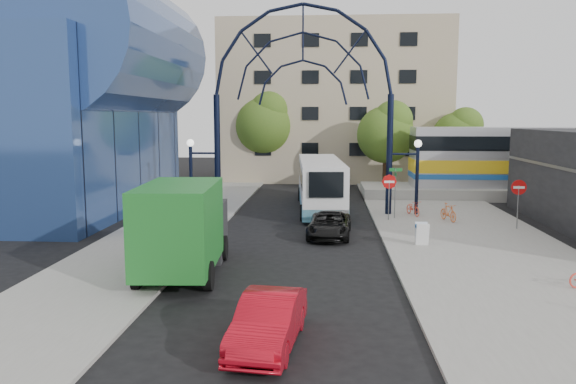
# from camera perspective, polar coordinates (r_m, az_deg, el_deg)

# --- Properties ---
(ground) EXTENTS (120.00, 120.00, 0.00)m
(ground) POSITION_cam_1_polar(r_m,az_deg,el_deg) (19.43, -0.33, -9.46)
(ground) COLOR black
(ground) RESTS_ON ground
(sidewalk_east) EXTENTS (8.00, 56.00, 0.12)m
(sidewalk_east) POSITION_cam_1_polar(r_m,az_deg,el_deg) (24.15, 19.84, -6.37)
(sidewalk_east) COLOR gray
(sidewalk_east) RESTS_ON ground
(plaza_west) EXTENTS (5.00, 50.00, 0.12)m
(plaza_west) POSITION_cam_1_polar(r_m,az_deg,el_deg) (26.37, -13.62, -4.96)
(plaza_west) COLOR gray
(plaza_west) RESTS_ON ground
(gateway_arch) EXTENTS (13.64, 0.44, 12.10)m
(gateway_arch) POSITION_cam_1_polar(r_m,az_deg,el_deg) (32.67, 1.52, 12.63)
(gateway_arch) COLOR black
(gateway_arch) RESTS_ON ground
(stop_sign) EXTENTS (0.80, 0.07, 2.50)m
(stop_sign) POSITION_cam_1_polar(r_m,az_deg,el_deg) (30.94, 10.24, 0.61)
(stop_sign) COLOR slate
(stop_sign) RESTS_ON sidewalk_east
(do_not_enter_sign) EXTENTS (0.76, 0.07, 2.48)m
(do_not_enter_sign) POSITION_cam_1_polar(r_m,az_deg,el_deg) (30.33, 22.38, -0.02)
(do_not_enter_sign) COLOR slate
(do_not_enter_sign) RESTS_ON sidewalk_east
(street_name_sign) EXTENTS (0.70, 0.70, 2.80)m
(street_name_sign) POSITION_cam_1_polar(r_m,az_deg,el_deg) (31.56, 10.85, 0.98)
(street_name_sign) COLOR slate
(street_name_sign) RESTS_ON sidewalk_east
(sandwich_board) EXTENTS (0.55, 0.61, 0.99)m
(sandwich_board) POSITION_cam_1_polar(r_m,az_deg,el_deg) (25.35, 13.45, -3.88)
(sandwich_board) COLOR white
(sandwich_board) RESTS_ON sidewalk_east
(transit_hall) EXTENTS (16.50, 18.00, 14.50)m
(transit_hall) POSITION_cam_1_polar(r_m,az_deg,el_deg) (37.45, -22.80, 8.56)
(transit_hall) COLOR navy
(transit_hall) RESTS_ON ground
(apartment_block) EXTENTS (20.00, 12.10, 14.00)m
(apartment_block) POSITION_cam_1_polar(r_m,az_deg,el_deg) (53.51, 4.64, 9.00)
(apartment_block) COLOR tan
(apartment_block) RESTS_ON ground
(tree_north_a) EXTENTS (4.48, 4.48, 7.00)m
(tree_north_a) POSITION_cam_1_polar(r_m,az_deg,el_deg) (44.71, 10.06, 6.10)
(tree_north_a) COLOR #382314
(tree_north_a) RESTS_ON ground
(tree_north_b) EXTENTS (5.12, 5.12, 8.00)m
(tree_north_b) POSITION_cam_1_polar(r_m,az_deg,el_deg) (48.73, -2.29, 7.11)
(tree_north_b) COLOR #382314
(tree_north_b) RESTS_ON ground
(tree_north_c) EXTENTS (4.16, 4.16, 6.50)m
(tree_north_c) POSITION_cam_1_polar(r_m,az_deg,el_deg) (47.70, 17.02, 5.58)
(tree_north_c) COLOR #382314
(tree_north_c) RESTS_ON ground
(city_bus) EXTENTS (3.22, 11.34, 3.08)m
(city_bus) POSITION_cam_1_polar(r_m,az_deg,el_deg) (34.90, 3.31, 0.87)
(city_bus) COLOR silver
(city_bus) RESTS_ON ground
(green_truck) EXTENTS (2.93, 6.87, 3.40)m
(green_truck) POSITION_cam_1_polar(r_m,az_deg,el_deg) (20.88, -10.48, -3.58)
(green_truck) COLOR black
(green_truck) RESTS_ON ground
(black_suv) EXTENTS (2.25, 4.39, 1.19)m
(black_suv) POSITION_cam_1_polar(r_m,az_deg,el_deg) (26.94, 4.23, -3.34)
(black_suv) COLOR black
(black_suv) RESTS_ON ground
(red_sedan) EXTENTS (1.81, 4.11, 1.31)m
(red_sedan) POSITION_cam_1_polar(r_m,az_deg,el_deg) (14.38, -2.01, -12.96)
(red_sedan) COLOR #B00A19
(red_sedan) RESTS_ON ground
(bike_near_a) EXTENTS (1.01, 1.70, 0.84)m
(bike_near_a) POSITION_cam_1_polar(r_m,az_deg,el_deg) (32.90, 12.59, -1.59)
(bike_near_a) COLOR #F04B30
(bike_near_a) RESTS_ON sidewalk_east
(bike_near_b) EXTENTS (0.95, 1.65, 0.96)m
(bike_near_b) POSITION_cam_1_polar(r_m,az_deg,el_deg) (31.55, 15.97, -1.99)
(bike_near_b) COLOR orange
(bike_near_b) RESTS_ON sidewalk_east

